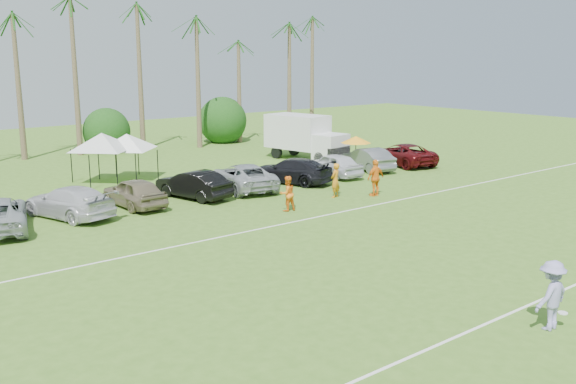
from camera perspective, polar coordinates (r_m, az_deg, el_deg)
ground at (r=17.38m, az=20.78°, el=-13.88°), size 120.00×120.00×0.00m
field_lines at (r=22.08m, az=2.56°, el=-7.41°), size 80.00×12.10×0.01m
palm_tree_5 at (r=47.64m, az=-22.49°, el=12.43°), size 2.40×2.40×9.90m
palm_tree_6 at (r=48.97m, az=-17.97°, el=13.73°), size 2.40×2.40×10.90m
palm_tree_7 at (r=50.59m, az=-13.67°, el=14.87°), size 2.40×2.40×11.90m
palm_tree_8 at (r=52.87m, az=-8.52°, el=12.14°), size 2.40×2.40×8.90m
palm_tree_9 at (r=55.58m, az=-3.98°, el=13.13°), size 2.40×2.40×9.90m
palm_tree_10 at (r=58.60m, az=0.14°, el=13.95°), size 2.40×2.40×10.90m
palm_tree_11 at (r=61.22m, az=3.16°, el=14.66°), size 2.40×2.40×11.90m
bush_tree_2 at (r=50.92m, az=-15.73°, el=5.41°), size 4.00×4.00×4.00m
bush_tree_3 at (r=55.58m, az=-6.18°, el=6.33°), size 4.00×4.00×4.00m
sideline_player_a at (r=33.69m, az=4.22°, el=1.03°), size 0.77×0.64×1.81m
sideline_player_b at (r=30.71m, az=-0.07°, el=-0.14°), size 0.88×0.71×1.70m
sideline_player_c at (r=34.23m, az=7.78°, el=1.25°), size 1.15×0.48×1.96m
box_truck at (r=45.68m, az=1.56°, el=4.99°), size 3.28×6.40×3.15m
canopy_tent_left at (r=38.58m, az=-16.25°, el=5.06°), size 4.25×4.25×3.44m
canopy_tent_right at (r=39.22m, az=-14.16°, el=5.04°), size 4.00×4.00×3.24m
market_umbrella at (r=41.78m, az=6.06°, el=4.66°), size 1.98×1.98×2.21m
frisbee_player at (r=19.05m, az=22.35°, el=-8.49°), size 1.27×0.74×1.96m
parked_car_3 at (r=31.19m, az=-18.92°, el=-0.84°), size 3.41×5.40×1.46m
parked_car_4 at (r=32.42m, az=-13.51°, el=-0.04°), size 1.89×4.35×1.46m
parked_car_5 at (r=33.82m, az=-8.42°, el=0.67°), size 2.50×4.66×1.46m
parked_car_6 at (r=35.64m, az=-3.98°, el=1.36°), size 3.56×5.67×1.46m
parked_car_7 at (r=37.44m, az=0.30°, el=1.91°), size 3.64×5.42×1.46m
parked_car_8 at (r=39.52m, az=4.03°, el=2.43°), size 2.00×4.39×1.46m
parked_car_9 at (r=41.95m, az=7.10°, el=2.94°), size 2.53×4.67×1.46m
parked_car_10 at (r=44.29m, az=10.13°, el=3.33°), size 3.34×5.61×1.46m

